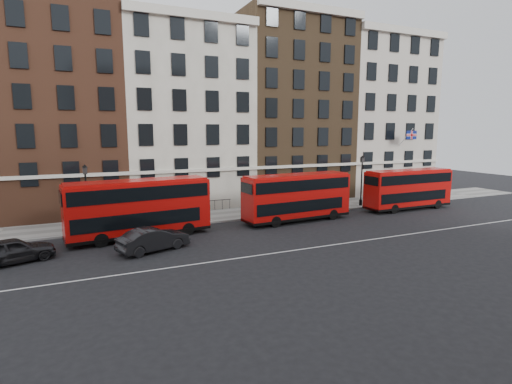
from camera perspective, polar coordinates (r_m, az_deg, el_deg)
name	(u,v)px	position (r m, az deg, el deg)	size (l,w,h in m)	color
ground	(251,247)	(28.15, -0.77, -7.82)	(120.00, 120.00, 0.00)	black
pavement	(206,216)	(37.70, -7.16, -3.48)	(80.00, 5.00, 0.15)	slate
kerb	(214,222)	(35.37, -5.96, -4.27)	(80.00, 0.30, 0.16)	gray
road_centre_line	(263,255)	(26.41, 0.98, -8.94)	(70.00, 0.12, 0.01)	white
building_terrace	(181,109)	(43.94, -10.71, 11.51)	(64.00, 11.95, 22.00)	#AFA798
bus_b	(139,207)	(31.13, -16.41, -2.08)	(10.71, 3.61, 4.41)	#B20B09
bus_c	(297,196)	(35.57, 5.84, -0.60)	(10.22, 3.16, 4.23)	#B20B09
bus_d	(408,188)	(43.57, 20.90, 0.50)	(9.80, 2.51, 4.10)	#B20B09
car_rear	(13,250)	(28.75, -31.41, -7.14)	(1.89, 4.69, 1.60)	black
car_front	(153,239)	(27.92, -14.44, -6.56)	(1.68, 4.82, 1.59)	black
lamp_post_left	(87,195)	(33.63, -23.05, -0.41)	(0.44, 0.44, 5.33)	black
lamp_post_right	(362,178)	(43.52, 14.85, 1.95)	(0.44, 0.44, 5.33)	black
traffic_light	(404,182)	(47.00, 20.34, 1.41)	(0.25, 0.45, 3.27)	black
iron_railings	(199,206)	(39.65, -8.11, -2.04)	(6.60, 0.06, 1.00)	black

